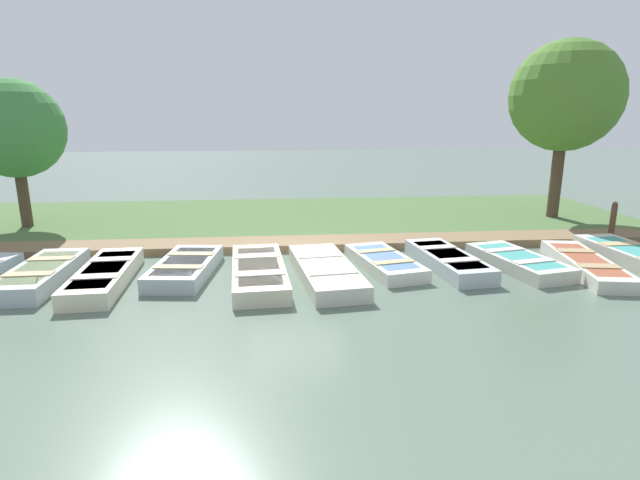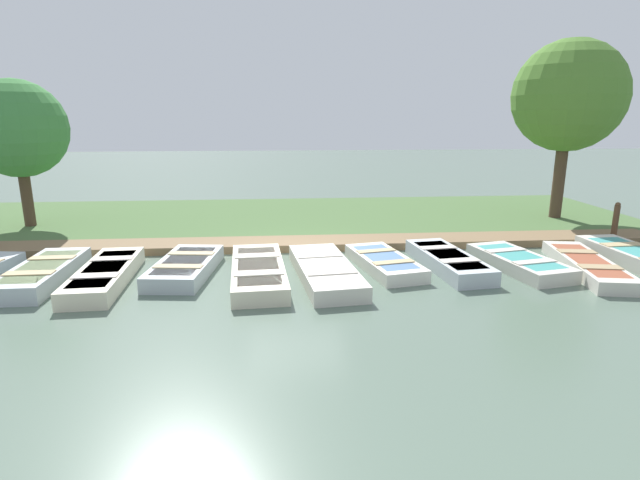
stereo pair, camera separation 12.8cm
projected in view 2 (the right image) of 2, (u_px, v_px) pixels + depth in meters
name	position (u px, v px, depth m)	size (l,w,h in m)	color
ground_plane	(296.00, 263.00, 12.66)	(80.00, 80.00, 0.00)	#566B5B
shore_bank	(291.00, 219.00, 17.47)	(8.00, 24.00, 0.15)	#476638
dock_walkway	(294.00, 244.00, 14.10)	(1.18, 21.22, 0.20)	brown
rowboat_1	(42.00, 273.00, 11.17)	(3.09, 1.13, 0.41)	#B2BCC1
rowboat_2	(105.00, 274.00, 11.10)	(3.43, 1.16, 0.39)	beige
rowboat_3	(186.00, 267.00, 11.70)	(2.94, 1.50, 0.37)	#B2BCC1
rowboat_4	(258.00, 271.00, 11.36)	(3.66, 1.40, 0.38)	beige
rowboat_5	(325.00, 271.00, 11.41)	(3.64, 1.57, 0.38)	beige
rowboat_6	(384.00, 262.00, 12.12)	(2.88, 1.60, 0.33)	silver
rowboat_7	(448.00, 261.00, 12.14)	(3.19, 1.36, 0.39)	#B2BCC1
rowboat_8	(519.00, 262.00, 12.12)	(2.97, 1.68, 0.35)	beige
rowboat_9	(587.00, 265.00, 11.91)	(3.58, 1.56, 0.33)	beige
mooring_post_far	(615.00, 222.00, 14.60)	(0.17, 0.17, 1.18)	brown
park_tree_far_left	(17.00, 129.00, 15.44)	(3.01, 3.01, 4.73)	#4C3828
park_tree_left	(569.00, 97.00, 16.52)	(3.66, 3.66, 6.08)	#4C3828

